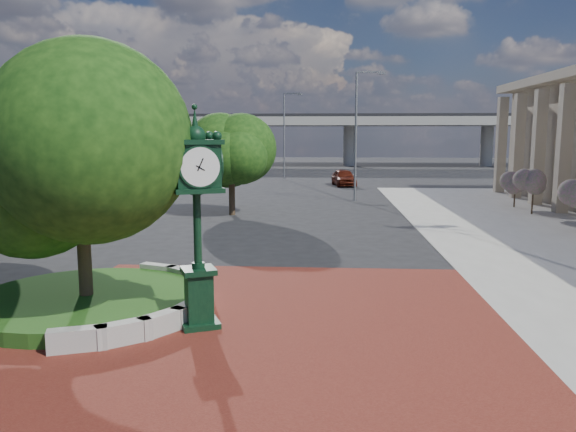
% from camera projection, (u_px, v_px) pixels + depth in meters
% --- Properties ---
extents(ground, '(200.00, 200.00, 0.00)m').
position_uv_depth(ground, '(270.00, 312.00, 14.93)').
color(ground, black).
rests_on(ground, ground).
extents(plaza, '(12.00, 12.00, 0.04)m').
position_uv_depth(plaza, '(266.00, 324.00, 13.94)').
color(plaza, maroon).
rests_on(plaza, ground).
extents(planter_wall, '(2.96, 6.77, 0.54)m').
position_uv_depth(planter_wall, '(170.00, 301.00, 15.07)').
color(planter_wall, '#9E9B93').
rests_on(planter_wall, ground).
extents(grass_bed, '(6.10, 6.10, 0.40)m').
position_uv_depth(grass_bed, '(87.00, 302.00, 15.23)').
color(grass_bed, '#1D4714').
rests_on(grass_bed, ground).
extents(overpass, '(90.00, 12.00, 7.50)m').
position_uv_depth(overpass, '(314.00, 121.00, 83.11)').
color(overpass, '#9E9B93').
rests_on(overpass, ground).
extents(tree_planter, '(5.20, 5.20, 6.33)m').
position_uv_depth(tree_planter, '(80.00, 172.00, 14.72)').
color(tree_planter, '#38281C').
rests_on(tree_planter, ground).
extents(tree_street, '(4.40, 4.40, 5.45)m').
position_uv_depth(tree_street, '(231.00, 160.00, 32.50)').
color(tree_street, '#38281C').
rests_on(tree_street, ground).
extents(post_clock, '(1.38, 1.38, 5.31)m').
position_uv_depth(post_clock, '(197.00, 210.00, 13.37)').
color(post_clock, black).
rests_on(post_clock, ground).
extents(parked_car, '(2.47, 4.71, 1.53)m').
position_uv_depth(parked_car, '(344.00, 177.00, 51.25)').
color(parked_car, '#50180B').
rests_on(parked_car, ground).
extents(street_lamp_near, '(2.02, 0.25, 9.00)m').
position_uv_depth(street_lamp_near, '(359.00, 126.00, 39.19)').
color(street_lamp_near, slate).
rests_on(street_lamp_near, ground).
extents(street_lamp_far, '(1.94, 0.69, 8.82)m').
position_uv_depth(street_lamp_far, '(286.00, 129.00, 57.47)').
color(street_lamp_far, slate).
rests_on(street_lamp_far, ground).
extents(shrub_mid, '(1.20, 1.20, 2.20)m').
position_uv_depth(shrub_mid, '(533.00, 188.00, 32.75)').
color(shrub_mid, '#38281C').
rests_on(shrub_mid, ground).
extents(shrub_far, '(1.20, 1.20, 2.20)m').
position_uv_depth(shrub_far, '(515.00, 183.00, 35.88)').
color(shrub_far, '#38281C').
rests_on(shrub_far, ground).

